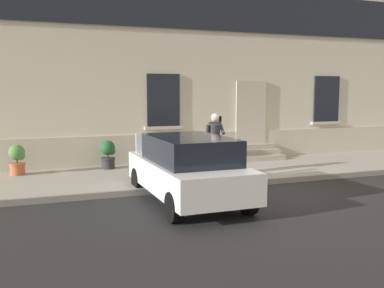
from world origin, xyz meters
name	(u,v)px	position (x,y,z in m)	size (l,w,h in m)	color
ground_plane	(273,193)	(0.00, 0.00, 0.00)	(80.00, 80.00, 0.00)	#232326
sidewalk	(225,171)	(0.00, 2.80, 0.07)	(24.00, 3.60, 0.15)	#99968E
curb_edge	(255,183)	(0.00, 0.94, 0.07)	(24.00, 0.12, 0.15)	gray
building_facade	(196,55)	(0.00, 5.29, 3.73)	(24.00, 1.52, 7.50)	beige
entrance_stoop	(255,153)	(1.79, 4.23, 0.34)	(1.78, 0.96, 0.48)	#9E998E
hatchback_car_white	(188,168)	(-2.29, -0.13, 0.79)	(1.81, 4.08, 1.50)	white
bollard_near_person	(233,158)	(-0.44, 1.35, 0.71)	(0.15, 0.15, 1.04)	#333338
person_on_phone	(213,140)	(-0.78, 1.90, 1.15)	(0.51, 0.52, 1.74)	#2D2D33
planter_terracotta	(17,159)	(-5.90, 3.91, 0.61)	(0.44, 0.44, 0.86)	#B25B38
planter_charcoal	(108,154)	(-3.34, 4.04, 0.61)	(0.44, 0.44, 0.86)	#2D2D30
planter_olive	(186,149)	(-0.77, 4.23, 0.61)	(0.44, 0.44, 0.86)	#606B38
planter_cream	(223,149)	(0.41, 3.84, 0.61)	(0.44, 0.44, 0.86)	beige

